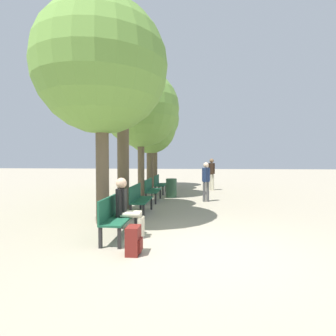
{
  "coord_description": "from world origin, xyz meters",
  "views": [
    {
      "loc": [
        -0.27,
        -4.79,
        1.69
      ],
      "look_at": [
        -1.18,
        5.0,
        1.35
      ],
      "focal_mm": 28.0,
      "sensor_mm": 36.0,
      "label": 1
    }
  ],
  "objects": [
    {
      "name": "tree_row_2",
      "position": [
        -2.61,
        7.04,
        3.96
      ],
      "size": [
        3.49,
        3.49,
        5.72
      ],
      "color": "brown",
      "rests_on": "ground_plane"
    },
    {
      "name": "pedestrian_mid",
      "position": [
        0.27,
        5.64,
        0.89
      ],
      "size": [
        0.32,
        0.28,
        1.56
      ],
      "color": "#4C4C4C",
      "rests_on": "ground_plane"
    },
    {
      "name": "tree_row_0",
      "position": [
        -2.61,
        1.86,
        4.04
      ],
      "size": [
        3.43,
        3.43,
        5.77
      ],
      "color": "brown",
      "rests_on": "ground_plane"
    },
    {
      "name": "bench_row_3",
      "position": [
        -1.91,
        7.96,
        0.51
      ],
      "size": [
        0.46,
        1.51,
        0.89
      ],
      "color": "#195138",
      "rests_on": "ground_plane"
    },
    {
      "name": "ground_plane",
      "position": [
        0.0,
        0.0,
        0.0
      ],
      "size": [
        80.0,
        80.0,
        0.0
      ],
      "primitive_type": "plane",
      "color": "gray"
    },
    {
      "name": "trash_bin",
      "position": [
        -1.19,
        6.66,
        0.41
      ],
      "size": [
        0.47,
        0.47,
        0.82
      ],
      "color": "#2D5138",
      "rests_on": "ground_plane"
    },
    {
      "name": "tree_row_1",
      "position": [
        -2.61,
        3.92,
        3.95
      ],
      "size": [
        2.26,
        2.26,
        5.19
      ],
      "color": "brown",
      "rests_on": "ground_plane"
    },
    {
      "name": "bench_row_0",
      "position": [
        -1.91,
        0.68,
        0.51
      ],
      "size": [
        0.46,
        1.51,
        0.89
      ],
      "color": "#195138",
      "rests_on": "ground_plane"
    },
    {
      "name": "tree_row_3",
      "position": [
        -2.61,
        9.54,
        3.4
      ],
      "size": [
        2.87,
        2.87,
        4.87
      ],
      "color": "brown",
      "rests_on": "ground_plane"
    },
    {
      "name": "bench_row_1",
      "position": [
        -1.91,
        3.11,
        0.51
      ],
      "size": [
        0.46,
        1.51,
        0.89
      ],
      "color": "#195138",
      "rests_on": "ground_plane"
    },
    {
      "name": "bench_row_2",
      "position": [
        -1.91,
        5.53,
        0.51
      ],
      "size": [
        0.46,
        1.51,
        0.89
      ],
      "color": "#195138",
      "rests_on": "ground_plane"
    },
    {
      "name": "person_seated",
      "position": [
        -1.68,
        0.71,
        0.68
      ],
      "size": [
        0.61,
        0.34,
        1.28
      ],
      "color": "beige",
      "rests_on": "ground_plane"
    },
    {
      "name": "pedestrian_near",
      "position": [
        0.76,
        9.46,
        0.98
      ],
      "size": [
        0.35,
        0.24,
        1.71
      ],
      "color": "beige",
      "rests_on": "ground_plane"
    },
    {
      "name": "backpack",
      "position": [
        -1.3,
        -0.29,
        0.25
      ],
      "size": [
        0.26,
        0.35,
        0.5
      ],
      "color": "maroon",
      "rests_on": "ground_plane"
    },
    {
      "name": "tree_row_4",
      "position": [
        -2.61,
        11.27,
        4.12
      ],
      "size": [
        3.05,
        3.05,
        5.68
      ],
      "color": "brown",
      "rests_on": "ground_plane"
    }
  ]
}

